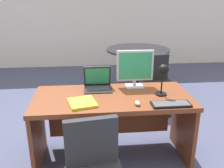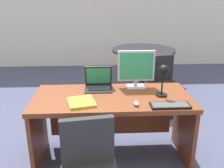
% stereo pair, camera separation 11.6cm
% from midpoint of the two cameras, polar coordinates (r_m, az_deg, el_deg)
% --- Properties ---
extents(ground, '(12.00, 12.00, 0.00)m').
position_cam_midpoint_polar(ground, '(4.26, -2.73, -4.42)').
color(ground, '#474C6B').
extents(back_wall, '(10.00, 0.10, 2.80)m').
position_cam_midpoint_polar(back_wall, '(6.35, -4.20, 16.63)').
color(back_wall, silver).
rests_on(back_wall, ground).
extents(desk, '(1.64, 0.75, 0.75)m').
position_cam_midpoint_polar(desk, '(2.71, -1.24, -6.38)').
color(desk, brown).
rests_on(desk, ground).
extents(monitor, '(0.41, 0.16, 0.42)m').
position_cam_midpoint_polar(monitor, '(2.78, 4.11, 3.89)').
color(monitor, '#B7BABF').
rests_on(monitor, desk).
extents(laptop, '(0.30, 0.27, 0.25)m').
position_cam_midpoint_polar(laptop, '(2.80, -4.52, 0.56)').
color(laptop, black).
rests_on(laptop, desk).
extents(keyboard, '(0.37, 0.15, 0.02)m').
position_cam_midpoint_polar(keyboard, '(2.43, 12.02, -4.56)').
color(keyboard, black).
rests_on(keyboard, desk).
extents(mouse, '(0.05, 0.09, 0.04)m').
position_cam_midpoint_polar(mouse, '(2.39, 4.47, -4.40)').
color(mouse, '#B7BABF').
rests_on(mouse, desk).
extents(desk_lamp, '(0.12, 0.14, 0.34)m').
position_cam_midpoint_polar(desk_lamp, '(2.56, 10.40, 2.37)').
color(desk_lamp, black).
rests_on(desk_lamp, desk).
extents(book, '(0.31, 0.32, 0.02)m').
position_cam_midpoint_polar(book, '(2.43, -8.22, -4.28)').
color(book, yellow).
rests_on(book, desk).
extents(meeting_table, '(1.16, 1.16, 0.81)m').
position_cam_midpoint_polar(meeting_table, '(4.68, 5.17, 5.66)').
color(meeting_table, black).
rests_on(meeting_table, ground).
extents(meeting_chair_near, '(0.56, 0.57, 0.86)m').
position_cam_midpoint_polar(meeting_chair_near, '(3.98, 9.85, -1.06)').
color(meeting_chair_near, black).
rests_on(meeting_chair_near, ground).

